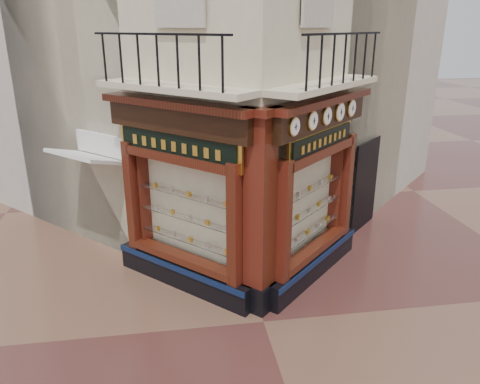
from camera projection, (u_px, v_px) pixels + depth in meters
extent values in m
plane|color=#4B2623|center=(263.00, 322.00, 8.84)|extent=(80.00, 80.00, 0.00)
cube|color=#AFA598|center=(134.00, 19.00, 14.68)|extent=(11.31, 11.31, 11.00)
cube|color=#AFA598|center=(288.00, 19.00, 15.40)|extent=(11.31, 11.31, 11.00)
cube|color=black|center=(183.00, 275.00, 9.98)|extent=(2.72, 2.72, 0.55)
cube|color=#0B1839|center=(177.00, 269.00, 9.76)|extent=(2.50, 2.50, 0.12)
cube|color=#341609|center=(236.00, 226.00, 8.69)|extent=(0.37, 0.37, 2.45)
cube|color=#341609|center=(133.00, 195.00, 10.25)|extent=(0.37, 0.37, 2.45)
cube|color=beige|center=(191.00, 206.00, 9.73)|extent=(1.80, 1.80, 2.10)
cube|color=black|center=(177.00, 120.00, 8.88)|extent=(2.69, 2.69, 0.50)
cube|color=#341609|center=(174.00, 104.00, 8.72)|extent=(2.86, 2.86, 0.14)
cube|color=black|center=(313.00, 265.00, 10.39)|extent=(2.72, 2.72, 0.55)
cube|color=#0B1839|center=(321.00, 258.00, 10.21)|extent=(2.50, 2.50, 0.12)
cube|color=#341609|center=(282.00, 223.00, 8.82)|extent=(0.37, 0.37, 2.45)
cube|color=#341609|center=(345.00, 185.00, 10.95)|extent=(0.37, 0.37, 2.45)
cube|color=beige|center=(303.00, 199.00, 10.08)|extent=(1.80, 1.80, 2.10)
cube|color=black|center=(321.00, 116.00, 9.29)|extent=(2.69, 2.69, 0.50)
cube|color=#341609|center=(325.00, 100.00, 9.15)|extent=(2.86, 2.86, 0.14)
cube|color=black|center=(259.00, 295.00, 9.21)|extent=(0.78, 0.78, 0.55)
cube|color=#341609|center=(260.00, 204.00, 8.57)|extent=(0.64, 0.64, 3.50)
cube|color=#341609|center=(261.00, 111.00, 8.00)|extent=(0.85, 0.85, 0.14)
cube|color=beige|center=(172.00, 88.00, 8.61)|extent=(2.97, 2.97, 0.12)
cube|color=black|center=(156.00, 34.00, 8.04)|extent=(2.36, 2.36, 0.04)
cube|color=beige|center=(327.00, 85.00, 9.04)|extent=(2.97, 2.97, 0.12)
cube|color=black|center=(347.00, 34.00, 8.54)|extent=(2.36, 2.36, 0.04)
cylinder|color=#B2913B|center=(294.00, 127.00, 8.17)|extent=(0.28, 0.28, 0.35)
cylinder|color=white|center=(295.00, 127.00, 8.15)|extent=(0.22, 0.22, 0.30)
cube|color=black|center=(296.00, 127.00, 8.14)|extent=(0.02, 0.02, 0.12)
cube|color=black|center=(296.00, 127.00, 8.14)|extent=(0.07, 0.07, 0.01)
cylinder|color=#B2913B|center=(312.00, 121.00, 8.68)|extent=(0.30, 0.30, 0.37)
cylinder|color=white|center=(314.00, 121.00, 8.67)|extent=(0.24, 0.24, 0.32)
cube|color=black|center=(314.00, 121.00, 8.66)|extent=(0.02, 0.02, 0.12)
cube|color=black|center=(314.00, 121.00, 8.66)|extent=(0.07, 0.07, 0.01)
cylinder|color=#B2913B|center=(326.00, 116.00, 9.13)|extent=(0.30, 0.30, 0.37)
cylinder|color=white|center=(328.00, 116.00, 9.12)|extent=(0.24, 0.24, 0.32)
cube|color=black|center=(329.00, 116.00, 9.11)|extent=(0.02, 0.02, 0.12)
cube|color=black|center=(329.00, 116.00, 9.11)|extent=(0.07, 0.07, 0.01)
cylinder|color=#B2913B|center=(339.00, 112.00, 9.58)|extent=(0.32, 0.32, 0.40)
cylinder|color=white|center=(341.00, 112.00, 9.57)|extent=(0.26, 0.26, 0.34)
cube|color=black|center=(341.00, 112.00, 9.56)|extent=(0.02, 0.02, 0.13)
cube|color=black|center=(341.00, 112.00, 9.56)|extent=(0.08, 0.08, 0.01)
cylinder|color=#B2913B|center=(351.00, 108.00, 10.02)|extent=(0.30, 0.30, 0.38)
cylinder|color=white|center=(352.00, 108.00, 10.01)|extent=(0.25, 0.25, 0.33)
cube|color=black|center=(353.00, 108.00, 10.00)|extent=(0.02, 0.02, 0.13)
cube|color=black|center=(353.00, 108.00, 10.00)|extent=(0.08, 0.08, 0.01)
cube|color=gold|center=(177.00, 146.00, 9.02)|extent=(2.27, 2.27, 0.61)
cube|color=black|center=(175.00, 146.00, 8.99)|extent=(2.12, 2.12, 0.46)
cube|color=gold|center=(321.00, 140.00, 9.43)|extent=(1.91, 1.91, 0.51)
cube|color=black|center=(323.00, 141.00, 9.41)|extent=(1.78, 1.78, 0.38)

